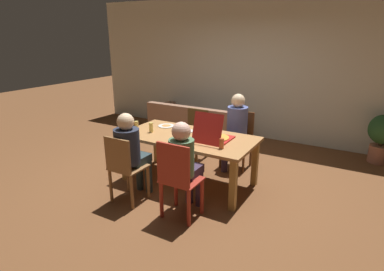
{
  "coord_description": "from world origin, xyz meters",
  "views": [
    {
      "loc": [
        2.18,
        -3.67,
        2.13
      ],
      "look_at": [
        0.0,
        0.1,
        0.71
      ],
      "focal_mm": 29.14,
      "sensor_mm": 36.0,
      "label": 1
    }
  ],
  "objects_px": {
    "person_2": "(184,160)",
    "pizza_box_0": "(214,136)",
    "dining_table": "(189,142)",
    "drinking_glass_2": "(136,126)",
    "chair_0": "(238,135)",
    "person_0": "(236,125)",
    "drinking_glass_1": "(151,127)",
    "drinking_glass_0": "(222,144)",
    "person_1": "(130,149)",
    "chair_2": "(178,179)",
    "drinking_glass_3": "(199,125)",
    "potted_plant": "(382,135)",
    "chair_3": "(194,133)",
    "plate_1": "(166,126)",
    "plate_0": "(186,131)",
    "chair_1": "(124,167)",
    "couch": "(196,124)"
  },
  "relations": [
    {
      "from": "chair_3",
      "to": "drinking_glass_3",
      "type": "height_order",
      "value": "chair_3"
    },
    {
      "from": "pizza_box_0",
      "to": "plate_1",
      "type": "bearing_deg",
      "value": 166.29
    },
    {
      "from": "pizza_box_0",
      "to": "drinking_glass_1",
      "type": "bearing_deg",
      "value": -172.23
    },
    {
      "from": "drinking_glass_3",
      "to": "potted_plant",
      "type": "distance_m",
      "value": 3.17
    },
    {
      "from": "chair_2",
      "to": "drinking_glass_2",
      "type": "bearing_deg",
      "value": 148.66
    },
    {
      "from": "person_2",
      "to": "plate_1",
      "type": "height_order",
      "value": "person_2"
    },
    {
      "from": "chair_3",
      "to": "chair_0",
      "type": "bearing_deg",
      "value": 5.56
    },
    {
      "from": "drinking_glass_1",
      "to": "drinking_glass_2",
      "type": "xyz_separation_m",
      "value": [
        -0.25,
        -0.03,
        -0.0
      ]
    },
    {
      "from": "drinking_glass_3",
      "to": "plate_1",
      "type": "bearing_deg",
      "value": -164.32
    },
    {
      "from": "person_1",
      "to": "drinking_glass_3",
      "type": "bearing_deg",
      "value": 73.06
    },
    {
      "from": "drinking_glass_3",
      "to": "chair_0",
      "type": "bearing_deg",
      "value": 53.09
    },
    {
      "from": "plate_1",
      "to": "potted_plant",
      "type": "height_order",
      "value": "potted_plant"
    },
    {
      "from": "drinking_glass_1",
      "to": "couch",
      "type": "xyz_separation_m",
      "value": [
        -0.46,
        2.2,
        -0.55
      ]
    },
    {
      "from": "plate_0",
      "to": "pizza_box_0",
      "type": "bearing_deg",
      "value": -15.65
    },
    {
      "from": "person_0",
      "to": "drinking_glass_1",
      "type": "distance_m",
      "value": 1.36
    },
    {
      "from": "drinking_glass_1",
      "to": "drinking_glass_0",
      "type": "bearing_deg",
      "value": -5.33
    },
    {
      "from": "chair_0",
      "to": "person_0",
      "type": "xyz_separation_m",
      "value": [
        0.0,
        -0.13,
        0.21
      ]
    },
    {
      "from": "person_1",
      "to": "couch",
      "type": "distance_m",
      "value": 2.97
    },
    {
      "from": "person_2",
      "to": "chair_0",
      "type": "bearing_deg",
      "value": 90.0
    },
    {
      "from": "chair_1",
      "to": "drinking_glass_2",
      "type": "distance_m",
      "value": 0.93
    },
    {
      "from": "couch",
      "to": "drinking_glass_3",
      "type": "bearing_deg",
      "value": -59.86
    },
    {
      "from": "person_1",
      "to": "chair_2",
      "type": "bearing_deg",
      "value": -7.63
    },
    {
      "from": "person_2",
      "to": "potted_plant",
      "type": "height_order",
      "value": "person_2"
    },
    {
      "from": "chair_2",
      "to": "drinking_glass_1",
      "type": "relative_size",
      "value": 6.74
    },
    {
      "from": "drinking_glass_0",
      "to": "plate_1",
      "type": "bearing_deg",
      "value": 157.95
    },
    {
      "from": "chair_3",
      "to": "drinking_glass_0",
      "type": "distance_m",
      "value": 1.57
    },
    {
      "from": "person_2",
      "to": "pizza_box_0",
      "type": "height_order",
      "value": "person_2"
    },
    {
      "from": "chair_1",
      "to": "plate_0",
      "type": "distance_m",
      "value": 1.15
    },
    {
      "from": "plate_0",
      "to": "potted_plant",
      "type": "relative_size",
      "value": 0.26
    },
    {
      "from": "chair_1",
      "to": "drinking_glass_3",
      "type": "distance_m",
      "value": 1.39
    },
    {
      "from": "person_1",
      "to": "chair_3",
      "type": "xyz_separation_m",
      "value": [
        0.0,
        1.68,
        -0.24
      ]
    },
    {
      "from": "pizza_box_0",
      "to": "drinking_glass_0",
      "type": "bearing_deg",
      "value": -47.62
    },
    {
      "from": "dining_table",
      "to": "pizza_box_0",
      "type": "height_order",
      "value": "pizza_box_0"
    },
    {
      "from": "couch",
      "to": "person_0",
      "type": "bearing_deg",
      "value": -41.19
    },
    {
      "from": "person_0",
      "to": "couch",
      "type": "xyz_separation_m",
      "value": [
        -1.42,
        1.24,
        -0.48
      ]
    },
    {
      "from": "drinking_glass_2",
      "to": "potted_plant",
      "type": "height_order",
      "value": "drinking_glass_2"
    },
    {
      "from": "chair_0",
      "to": "drinking_glass_1",
      "type": "xyz_separation_m",
      "value": [
        -0.96,
        -1.09,
        0.28
      ]
    },
    {
      "from": "person_0",
      "to": "person_2",
      "type": "xyz_separation_m",
      "value": [
        0.0,
        -1.59,
        -0.03
      ]
    },
    {
      "from": "dining_table",
      "to": "drinking_glass_3",
      "type": "bearing_deg",
      "value": 97.14
    },
    {
      "from": "person_2",
      "to": "drinking_glass_2",
      "type": "relative_size",
      "value": 8.36
    },
    {
      "from": "person_1",
      "to": "drinking_glass_1",
      "type": "relative_size",
      "value": 8.25
    },
    {
      "from": "person_0",
      "to": "drinking_glass_1",
      "type": "relative_size",
      "value": 8.51
    },
    {
      "from": "person_1",
      "to": "potted_plant",
      "type": "xyz_separation_m",
      "value": [
        2.86,
        3.09,
        -0.22
      ]
    },
    {
      "from": "drinking_glass_2",
      "to": "couch",
      "type": "relative_size",
      "value": 0.07
    },
    {
      "from": "person_2",
      "to": "chair_3",
      "type": "height_order",
      "value": "person_2"
    },
    {
      "from": "plate_0",
      "to": "drinking_glass_1",
      "type": "xyz_separation_m",
      "value": [
        -0.44,
        -0.29,
        0.07
      ]
    },
    {
      "from": "drinking_glass_1",
      "to": "drinking_glass_2",
      "type": "relative_size",
      "value": 1.02
    },
    {
      "from": "chair_0",
      "to": "potted_plant",
      "type": "xyz_separation_m",
      "value": [
        2.07,
        1.33,
        -0.03
      ]
    },
    {
      "from": "dining_table",
      "to": "drinking_glass_2",
      "type": "relative_size",
      "value": 13.54
    },
    {
      "from": "potted_plant",
      "to": "chair_1",
      "type": "bearing_deg",
      "value": -131.57
    }
  ]
}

